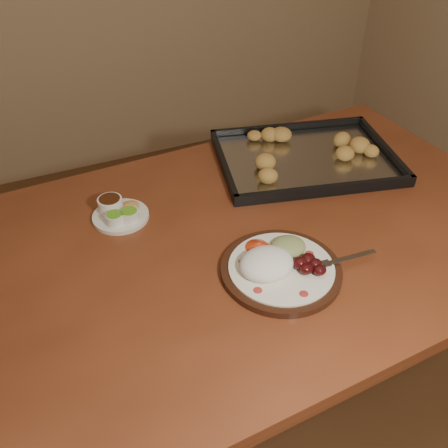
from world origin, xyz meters
name	(u,v)px	position (x,y,z in m)	size (l,w,h in m)	color
dining_table	(237,267)	(0.28, 0.26, 0.65)	(1.54, 0.97, 0.75)	brown
dinner_plate	(279,265)	(0.31, 0.12, 0.77)	(0.35, 0.27, 0.06)	black
condiment_saucer	(119,212)	(0.04, 0.45, 0.77)	(0.14, 0.14, 0.05)	silver
baking_tray	(306,157)	(0.61, 0.49, 0.77)	(0.57, 0.48, 0.05)	black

